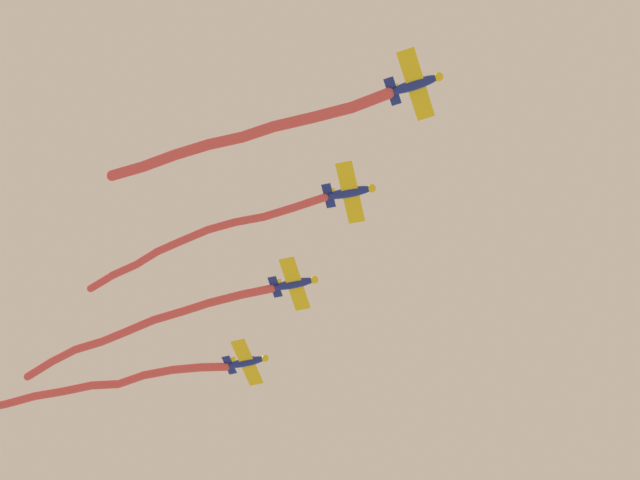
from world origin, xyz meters
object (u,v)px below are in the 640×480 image
at_px(airplane_lead, 415,84).
at_px(airplane_left_wing, 350,192).
at_px(airplane_slot, 247,362).
at_px(airplane_right_wing, 295,284).

xyz_separation_m(airplane_lead, airplane_left_wing, (10.94, -3.33, 0.25)).
distance_m(airplane_lead, airplane_slot, 34.30).
xyz_separation_m(airplane_right_wing, airplane_slot, (10.93, -3.32, 0.25)).
bearing_deg(airplane_left_wing, airplane_lead, -51.76).
relative_size(airplane_lead, airplane_right_wing, 1.03).
bearing_deg(airplane_right_wing, airplane_left_wing, -50.02).
distance_m(airplane_right_wing, airplane_slot, 11.43).
bearing_deg(airplane_lead, airplane_slot, 135.58).
bearing_deg(airplane_lead, airplane_right_wing, 135.57).
bearing_deg(airplane_slot, airplane_lead, -48.52).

